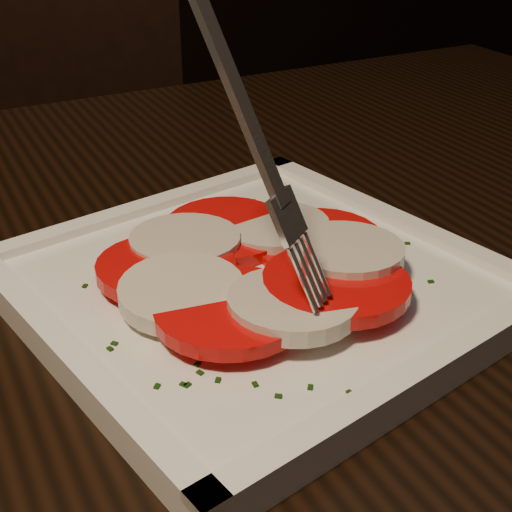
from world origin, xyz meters
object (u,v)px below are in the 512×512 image
Objects in this scene: chair at (59,174)px; plate at (256,288)px; table at (208,377)px; fork at (225,114)px.

plate is (-0.01, -0.78, 0.22)m from chair.
chair is at bearing 89.52° from plate.
fork reaches higher than table.
table is 0.73m from chair.
table is at bearing -73.55° from chair.
fork is at bearing -137.41° from plate.
chair is at bearing 88.45° from table.
plate is at bearing -76.78° from table.
table is at bearing 41.36° from fork.
fork is (-0.03, -0.03, 0.12)m from plate.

